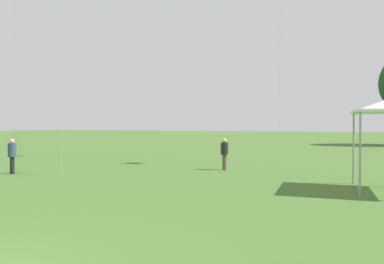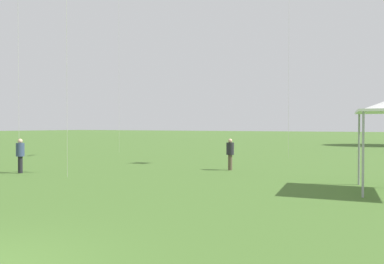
{
  "view_description": "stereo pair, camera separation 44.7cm",
  "coord_description": "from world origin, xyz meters",
  "views": [
    {
      "loc": [
        5.28,
        -2.99,
        2.2
      ],
      "look_at": [
        0.16,
        7.31,
        2.01
      ],
      "focal_mm": 35.0,
      "sensor_mm": 36.0,
      "label": 1
    },
    {
      "loc": [
        5.68,
        -2.78,
        2.2
      ],
      "look_at": [
        0.16,
        7.31,
        2.01
      ],
      "focal_mm": 35.0,
      "sensor_mm": 36.0,
      "label": 2
    }
  ],
  "objects": [
    {
      "name": "person_standing_4",
      "position": [
        -9.69,
        8.63,
        0.95
      ],
      "size": [
        0.52,
        0.52,
        1.6
      ],
      "rotation": [
        0.0,
        0.0,
        0.86
      ],
      "color": "black",
      "rests_on": "ground"
    },
    {
      "name": "person_standing_2",
      "position": [
        -1.57,
        14.43,
        0.92
      ],
      "size": [
        0.54,
        0.54,
        1.57
      ],
      "rotation": [
        0.0,
        0.0,
        0.79
      ],
      "color": "brown",
      "rests_on": "ground"
    }
  ]
}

